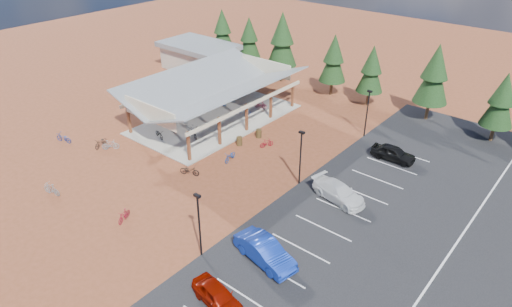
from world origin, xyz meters
name	(u,v)px	position (x,y,z in m)	size (l,w,h in m)	color
ground	(242,174)	(0.00, 0.00, 0.00)	(140.00, 140.00, 0.00)	brown
asphalt_lot	(458,242)	(18.50, 3.00, 0.02)	(27.00, 44.00, 0.04)	black
concrete_pad	(216,119)	(-10.00, 7.00, 0.05)	(10.60, 18.60, 0.10)	gray
bike_pavilion	(215,88)	(-10.00, 7.00, 3.82)	(11.65, 19.40, 4.97)	#5A2919
outbuilding	(199,56)	(-24.00, 18.00, 2.03)	(11.00, 7.00, 3.90)	#ADA593
lamp_post_0	(199,221)	(5.00, -10.00, 2.98)	(0.50, 0.25, 5.14)	black
lamp_post_1	(301,154)	(5.00, 2.00, 2.98)	(0.50, 0.25, 5.14)	black
lamp_post_2	(367,110)	(5.00, 14.00, 2.98)	(0.50, 0.25, 5.14)	black
trash_bin_0	(239,141)	(-3.85, 4.04, 0.45)	(0.60, 0.60, 0.90)	#3F2F16
trash_bin_1	(259,133)	(-3.42, 6.63, 0.45)	(0.60, 0.60, 0.90)	#3F2F16
pine_0	(222,30)	(-23.86, 22.96, 4.85)	(3.41, 3.41, 7.94)	#382314
pine_1	(249,38)	(-18.41, 22.71, 4.66)	(3.28, 3.28, 7.63)	#382314
pine_2	(282,40)	(-11.82, 21.72, 5.74)	(4.03, 4.03, 9.39)	#382314
pine_3	(334,59)	(-3.91, 21.80, 4.76)	(3.35, 3.35, 7.79)	#382314
pine_4	(372,69)	(1.26, 21.82, 4.50)	(3.16, 3.16, 7.37)	#382314
pine_5	(435,74)	(8.38, 22.36, 5.35)	(3.76, 3.76, 8.76)	#382314
pine_6	(502,100)	(15.63, 21.46, 4.52)	(3.18, 3.18, 7.40)	#382314
bike_0	(159,134)	(-11.21, -0.26, 0.57)	(0.62, 1.77, 0.93)	black
bike_1	(182,119)	(-11.96, 3.62, 0.64)	(0.50, 1.79, 1.07)	#9B9EA3
bike_2	(221,101)	(-12.30, 10.26, 0.59)	(0.64, 1.85, 0.97)	#26559C
bike_3	(230,94)	(-12.95, 12.59, 0.55)	(0.43, 1.51, 0.91)	maroon
bike_4	(194,134)	(-8.51, 2.08, 0.55)	(0.59, 1.70, 0.90)	black
bike_5	(195,129)	(-9.20, 2.92, 0.60)	(0.47, 1.68, 1.01)	#97989E
bike_6	(244,110)	(-8.42, 9.98, 0.58)	(0.63, 1.82, 0.96)	#1F4491
bike_7	(260,104)	(-7.96, 12.46, 0.62)	(0.49, 1.72, 1.03)	maroon
bike_8	(101,142)	(-14.40, -5.19, 0.48)	(0.64, 1.83, 0.96)	black
bike_9	(110,145)	(-13.16, -4.90, 0.51)	(0.48, 1.71, 1.03)	gray
bike_10	(64,138)	(-18.18, -7.08, 0.50)	(0.67, 1.92, 1.01)	navy
bike_11	(124,215)	(-2.46, -11.09, 0.48)	(0.45, 1.61, 0.96)	maroon
bike_12	(190,170)	(-3.48, -3.18, 0.49)	(0.65, 1.87, 0.98)	black
bike_13	(51,189)	(-10.18, -12.82, 0.56)	(0.52, 1.86, 1.12)	gray
bike_14	(230,156)	(-2.41, 1.09, 0.47)	(0.63, 1.80, 0.95)	#134193
bike_15	(267,143)	(-1.44, 5.49, 0.45)	(0.42, 1.48, 0.89)	maroon
car_0	(218,296)	(9.04, -12.52, 0.72)	(1.60, 3.99, 1.36)	#770D01
car_1	(265,251)	(8.84, -7.64, 0.86)	(1.74, 5.00, 1.65)	#122D98
car_3	(339,192)	(8.93, 2.05, 0.75)	(1.99, 4.90, 1.42)	silver
car_4	(393,153)	(9.52, 11.17, 0.76)	(1.69, 4.20, 1.43)	black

